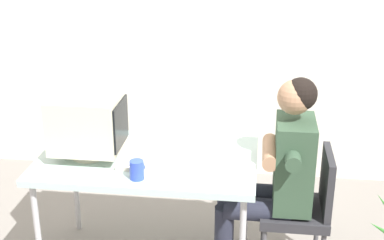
{
  "coord_description": "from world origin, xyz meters",
  "views": [
    {
      "loc": [
        0.64,
        -2.89,
        2.13
      ],
      "look_at": [
        0.27,
        0.0,
        1.0
      ],
      "focal_mm": 51.23,
      "sensor_mm": 36.0,
      "label": 1
    }
  ],
  "objects_px": {
    "office_chair": "(304,205)",
    "crt_monitor": "(88,123)",
    "person_seated": "(275,171)",
    "desk_mug": "(136,170)",
    "desk": "(148,165)",
    "keyboard": "(139,153)"
  },
  "relations": [
    {
      "from": "office_chair",
      "to": "crt_monitor",
      "type": "bearing_deg",
      "value": -176.53
    },
    {
      "from": "person_seated",
      "to": "desk_mug",
      "type": "height_order",
      "value": "person_seated"
    },
    {
      "from": "keyboard",
      "to": "person_seated",
      "type": "distance_m",
      "value": 0.82
    },
    {
      "from": "desk",
      "to": "desk_mug",
      "type": "height_order",
      "value": "desk_mug"
    },
    {
      "from": "desk_mug",
      "to": "person_seated",
      "type": "bearing_deg",
      "value": 23.1
    },
    {
      "from": "office_chair",
      "to": "desk_mug",
      "type": "xyz_separation_m",
      "value": [
        -0.94,
        -0.32,
        0.34
      ]
    },
    {
      "from": "crt_monitor",
      "to": "keyboard",
      "type": "xyz_separation_m",
      "value": [
        0.29,
        0.05,
        -0.2
      ]
    },
    {
      "from": "office_chair",
      "to": "desk_mug",
      "type": "distance_m",
      "value": 1.05
    },
    {
      "from": "desk",
      "to": "crt_monitor",
      "type": "distance_m",
      "value": 0.43
    },
    {
      "from": "person_seated",
      "to": "desk_mug",
      "type": "relative_size",
      "value": 11.61
    },
    {
      "from": "office_chair",
      "to": "person_seated",
      "type": "distance_m",
      "value": 0.28
    },
    {
      "from": "keyboard",
      "to": "desk_mug",
      "type": "relative_size",
      "value": 4.2
    },
    {
      "from": "desk",
      "to": "crt_monitor",
      "type": "height_order",
      "value": "crt_monitor"
    },
    {
      "from": "person_seated",
      "to": "desk_mug",
      "type": "xyz_separation_m",
      "value": [
        -0.76,
        -0.32,
        0.12
      ]
    },
    {
      "from": "desk",
      "to": "person_seated",
      "type": "relative_size",
      "value": 1.03
    },
    {
      "from": "office_chair",
      "to": "person_seated",
      "type": "relative_size",
      "value": 0.64
    },
    {
      "from": "office_chair",
      "to": "person_seated",
      "type": "xyz_separation_m",
      "value": [
        -0.18,
        -0.0,
        0.21
      ]
    },
    {
      "from": "office_chair",
      "to": "desk_mug",
      "type": "height_order",
      "value": "desk_mug"
    },
    {
      "from": "desk",
      "to": "office_chair",
      "type": "height_order",
      "value": "office_chair"
    },
    {
      "from": "desk",
      "to": "desk_mug",
      "type": "relative_size",
      "value": 11.96
    },
    {
      "from": "desk",
      "to": "crt_monitor",
      "type": "bearing_deg",
      "value": -175.05
    },
    {
      "from": "desk",
      "to": "keyboard",
      "type": "height_order",
      "value": "keyboard"
    }
  ]
}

